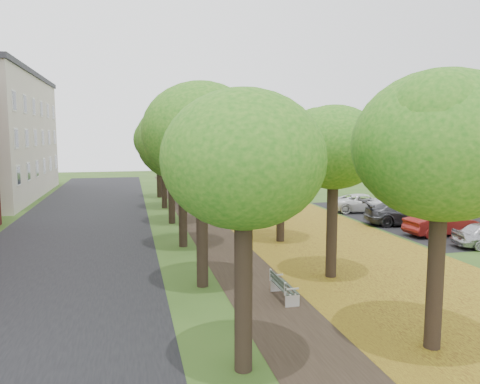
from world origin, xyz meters
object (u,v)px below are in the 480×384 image
car_red (441,223)px  bench (283,287)px  car_white (365,203)px  car_grey (406,214)px

car_red → bench: bearing=119.1°
car_white → car_grey: bearing=-167.5°
car_red → car_grey: size_ratio=0.83×
bench → car_white: (10.89, 14.98, 0.21)m
car_red → car_white: car_red is taller
car_red → car_white: (-0.19, 7.80, -0.03)m
car_red → car_grey: car_grey is taller
bench → car_red: car_red is taller
bench → car_white: size_ratio=0.37×
car_grey → car_white: bearing=13.3°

